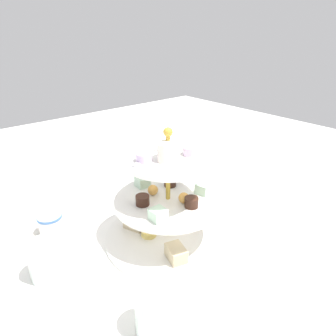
{
  "coord_description": "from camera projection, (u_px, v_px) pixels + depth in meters",
  "views": [
    {
      "loc": [
        0.38,
        0.45,
        0.46
      ],
      "look_at": [
        0.0,
        0.0,
        0.18
      ],
      "focal_mm": 32.29,
      "sensor_mm": 36.0,
      "label": 1
    }
  ],
  "objects": [
    {
      "name": "ground_plane",
      "position": [
        168.0,
        238.0,
        0.73
      ],
      "size": [
        2.4,
        2.4,
        0.0
      ],
      "primitive_type": "plane",
      "color": "white"
    },
    {
      "name": "tiered_serving_stand",
      "position": [
        168.0,
        208.0,
        0.69
      ],
      "size": [
        0.3,
        0.3,
        0.28
      ],
      "color": "white",
      "rests_on": "ground_plane"
    },
    {
      "name": "butter_knife_right",
      "position": [
        102.0,
        188.0,
        0.95
      ],
      "size": [
        0.17,
        0.03,
        0.0
      ],
      "primitive_type": "cube",
      "rotation": [
        0.0,
        0.0,
        6.36
      ],
      "color": "silver",
      "rests_on": "ground_plane"
    },
    {
      "name": "water_glass_tall_right",
      "position": [
        202.0,
        172.0,
        0.93
      ],
      "size": [
        0.07,
        0.07,
        0.11
      ],
      "primitive_type": "cylinder",
      "color": "silver",
      "rests_on": "ground_plane"
    },
    {
      "name": "water_glass_mid_back",
      "position": [
        153.0,
        311.0,
        0.49
      ],
      "size": [
        0.06,
        0.06,
        0.09
      ],
      "primitive_type": "cylinder",
      "color": "silver",
      "rests_on": "ground_plane"
    },
    {
      "name": "water_glass_short_left",
      "position": [
        45.0,
        260.0,
        0.6
      ],
      "size": [
        0.06,
        0.06,
        0.08
      ],
      "primitive_type": "cylinder",
      "color": "silver",
      "rests_on": "ground_plane"
    },
    {
      "name": "teacup_with_saucer",
      "position": [
        51.0,
        224.0,
        0.73
      ],
      "size": [
        0.09,
        0.09,
        0.05
      ],
      "color": "white",
      "rests_on": "ground_plane"
    },
    {
      "name": "butter_knife_left",
      "position": [
        312.0,
        258.0,
        0.66
      ],
      "size": [
        0.15,
        0.1,
        0.0
      ],
      "primitive_type": "cube",
      "rotation": [
        0.0,
        0.0,
        3.66
      ],
      "color": "silver",
      "rests_on": "ground_plane"
    }
  ]
}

